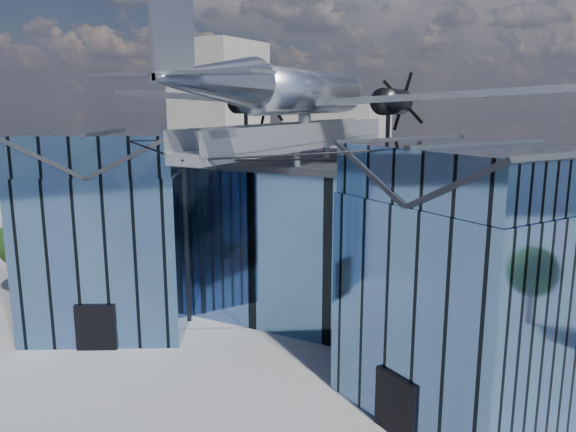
% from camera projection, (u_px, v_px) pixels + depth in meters
% --- Properties ---
extents(ground_plane, '(120.00, 120.00, 0.00)m').
position_uv_depth(ground_plane, '(271.00, 350.00, 30.93)').
color(ground_plane, gray).
extents(museum, '(32.88, 24.50, 17.60)m').
position_uv_depth(museum, '(317.00, 231.00, 34.85)').
color(museum, '#4C6F9C').
rests_on(museum, ground).
extents(bg_towers, '(77.00, 24.50, 26.00)m').
position_uv_depth(bg_towers, '(478.00, 129.00, 71.81)').
color(bg_towers, gray).
rests_on(bg_towers, ground).
extents(tree_plaza_w, '(4.74, 4.74, 5.66)m').
position_uv_depth(tree_plaza_w, '(25.00, 243.00, 38.87)').
color(tree_plaza_w, black).
rests_on(tree_plaza_w, ground).
extents(tree_side_w, '(4.15, 4.15, 5.88)m').
position_uv_depth(tree_side_w, '(76.00, 201.00, 54.64)').
color(tree_side_w, black).
rests_on(tree_side_w, ground).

